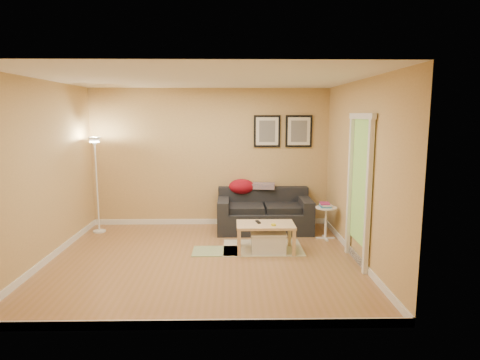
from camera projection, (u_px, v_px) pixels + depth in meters
The scene contains 25 objects.
floor at pixel (204, 259), 6.06m from camera, with size 4.50×4.50×0.00m, color #9D6B43.
ceiling at pixel (201, 79), 5.65m from camera, with size 4.50×4.50×0.00m, color white.
wall_back at pixel (210, 158), 7.83m from camera, with size 4.50×4.50×0.00m, color tan.
wall_front at pixel (187, 201), 3.88m from camera, with size 4.50×4.50×0.00m, color tan.
wall_left at pixel (43, 173), 5.81m from camera, with size 4.00×4.00×0.00m, color tan.
wall_right at pixel (360, 172), 5.89m from camera, with size 4.00×4.00×0.00m, color tan.
baseboard_back at pixel (211, 222), 8.01m from camera, with size 4.50×0.02×0.10m, color white.
baseboard_front at pixel (190, 324), 4.08m from camera, with size 4.50×0.02×0.10m, color white.
baseboard_left at pixel (50, 257), 6.01m from camera, with size 0.02×4.00×0.10m, color white.
baseboard_right at pixel (355, 255), 6.09m from camera, with size 0.02×4.00×0.10m, color white.
sofa at pixel (264, 210), 7.53m from camera, with size 1.70×0.90×0.75m, color black, non-canonical shape.
red_throw at pixel (242, 187), 7.74m from camera, with size 0.48×0.36×0.28m, color maroon, non-canonical shape.
plaid_throw at pixel (264, 186), 7.76m from camera, with size 0.42×0.26×0.10m, color tan, non-canonical shape.
framed_print_left at pixel (267, 131), 7.74m from camera, with size 0.50×0.04×0.60m, color black, non-canonical shape.
framed_print_right at pixel (299, 131), 7.75m from camera, with size 0.50×0.04×0.60m, color black, non-canonical shape.
area_rug at pixel (263, 248), 6.57m from camera, with size 1.25×0.85×0.01m, color beige.
green_runner at pixel (215, 251), 6.41m from camera, with size 0.70×0.50×0.01m, color #668C4C.
coffee_table at pixel (265, 238), 6.38m from camera, with size 0.89×0.54×0.45m, color #E7BB8D, non-canonical shape.
remote_control at pixel (258, 222), 6.41m from camera, with size 0.05×0.16×0.02m, color black.
tape_roll at pixel (273, 225), 6.23m from camera, with size 0.07×0.07×0.03m, color yellow.
storage_bin at pixel (268, 242), 6.34m from camera, with size 0.54×0.39×0.33m, color white, non-canonical shape.
side_table at pixel (326, 223), 7.03m from camera, with size 0.36×0.36×0.56m, color white, non-canonical shape.
book_stack at pixel (325, 205), 7.00m from camera, with size 0.17×0.23×0.07m, color teal, non-canonical shape.
floor_lamp at pixel (97, 188), 7.35m from camera, with size 0.22×0.22×1.73m, color white, non-canonical shape.
doorway at pixel (358, 193), 5.79m from camera, with size 0.12×1.01×2.13m, color white, non-canonical shape.
Camera 1 is at (0.43, -5.81, 2.11)m, focal length 30.80 mm.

